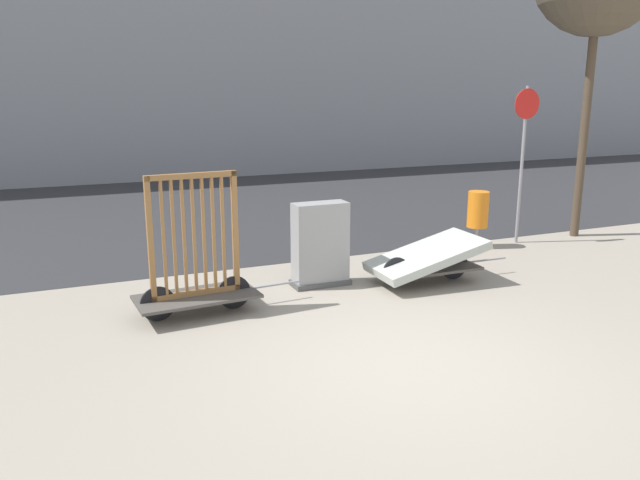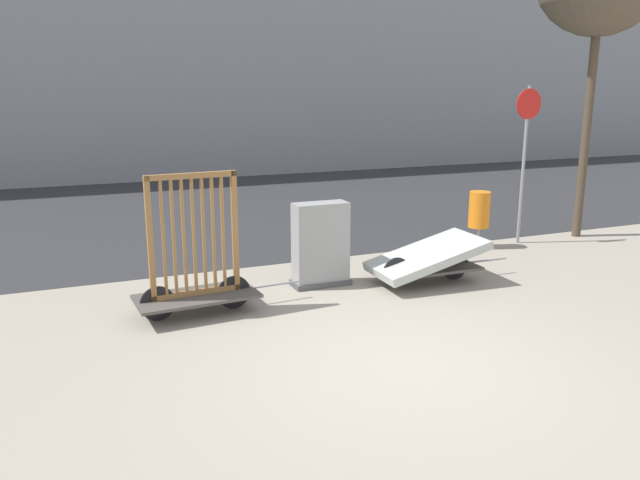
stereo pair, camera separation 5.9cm
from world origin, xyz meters
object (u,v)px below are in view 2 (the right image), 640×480
object	(u,v)px
bike_cart_with_bedframe	(196,271)
sign_post	(525,144)
utility_cabinet	(321,247)
trash_bin	(479,210)
bike_cart_with_mattress	(427,258)

from	to	relation	value
bike_cart_with_bedframe	sign_post	size ratio (longest dim) A/B	0.78
utility_cabinet	sign_post	distance (m)	4.88
bike_cart_with_bedframe	sign_post	bearing A→B (deg)	9.14
bike_cart_with_bedframe	sign_post	world-z (taller)	sign_post
bike_cart_with_bedframe	utility_cabinet	distance (m)	2.08
bike_cart_with_bedframe	trash_bin	bearing A→B (deg)	11.33
bike_cart_with_bedframe	trash_bin	size ratio (longest dim) A/B	2.17
utility_cabinet	trash_bin	distance (m)	3.77
bike_cart_with_mattress	sign_post	size ratio (longest dim) A/B	0.79
bike_cart_with_bedframe	utility_cabinet	world-z (taller)	bike_cart_with_bedframe
trash_bin	sign_post	world-z (taller)	sign_post
bike_cart_with_mattress	trash_bin	size ratio (longest dim) A/B	2.21
bike_cart_with_bedframe	sign_post	xyz separation A→B (m)	(6.59, 1.53, 1.33)
utility_cabinet	sign_post	xyz separation A→B (m)	(4.59, 0.99, 1.32)
bike_cart_with_mattress	bike_cart_with_bedframe	bearing A→B (deg)	-178.88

